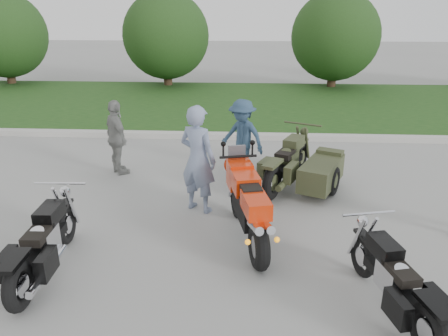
# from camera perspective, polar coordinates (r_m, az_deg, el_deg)

# --- Properties ---
(ground) EXTENTS (80.00, 80.00, 0.00)m
(ground) POSITION_cam_1_polar(r_m,az_deg,el_deg) (6.37, -2.14, -11.84)
(ground) COLOR #9A9A95
(ground) RESTS_ON ground
(curb) EXTENTS (60.00, 0.30, 0.15)m
(curb) POSITION_cam_1_polar(r_m,az_deg,el_deg) (11.84, 0.60, 4.21)
(curb) COLOR #B7B4AC
(curb) RESTS_ON ground
(grass_strip) EXTENTS (60.00, 8.00, 0.14)m
(grass_strip) POSITION_cam_1_polar(r_m,az_deg,el_deg) (15.87, 1.35, 8.41)
(grass_strip) COLOR #375B1F
(grass_strip) RESTS_ON ground
(tree_far_left) EXTENTS (3.60, 3.60, 4.00)m
(tree_far_left) POSITION_cam_1_polar(r_m,az_deg,el_deg) (21.64, -26.80, 15.26)
(tree_far_left) COLOR #3F2B1C
(tree_far_left) RESTS_ON ground
(tree_mid_left) EXTENTS (3.60, 3.60, 4.00)m
(tree_mid_left) POSITION_cam_1_polar(r_m,az_deg,el_deg) (19.22, -7.57, 16.77)
(tree_mid_left) COLOR #3F2B1C
(tree_mid_left) RESTS_ON ground
(tree_mid_right) EXTENTS (3.60, 3.60, 4.00)m
(tree_mid_right) POSITION_cam_1_polar(r_m,az_deg,el_deg) (19.20, 14.34, 16.34)
(tree_mid_right) COLOR #3F2B1C
(tree_mid_right) RESTS_ON ground
(sportbike_red) EXTENTS (0.73, 2.22, 1.07)m
(sportbike_red) POSITION_cam_1_polar(r_m,az_deg,el_deg) (6.53, 3.13, -4.74)
(sportbike_red) COLOR black
(sportbike_red) RESTS_ON ground
(cruiser_left) EXTENTS (0.40, 2.17, 0.84)m
(cruiser_left) POSITION_cam_1_polar(r_m,az_deg,el_deg) (6.29, -22.66, -9.52)
(cruiser_left) COLOR black
(cruiser_left) RESTS_ON ground
(cruiser_right) EXTENTS (0.66, 2.02, 0.79)m
(cruiser_right) POSITION_cam_1_polar(r_m,az_deg,el_deg) (5.53, 21.67, -14.05)
(cruiser_right) COLOR black
(cruiser_right) RESTS_ON ground
(cruiser_sidecar) EXTENTS (1.70, 2.20, 0.90)m
(cruiser_sidecar) POSITION_cam_1_polar(r_m,az_deg,el_deg) (8.58, 10.71, -0.19)
(cruiser_sidecar) COLOR black
(cruiser_sidecar) RESTS_ON ground
(person_stripe) EXTENTS (0.82, 0.72, 1.88)m
(person_stripe) POSITION_cam_1_polar(r_m,az_deg,el_deg) (7.44, -3.42, 1.14)
(person_stripe) COLOR #7D8BAA
(person_stripe) RESTS_ON ground
(person_denim) EXTENTS (1.18, 1.03, 1.59)m
(person_denim) POSITION_cam_1_polar(r_m,az_deg,el_deg) (9.26, 2.39, 4.13)
(person_denim) COLOR #2D455F
(person_denim) RESTS_ON ground
(person_back) EXTENTS (0.87, 0.98, 1.59)m
(person_back) POSITION_cam_1_polar(r_m,az_deg,el_deg) (9.43, -13.83, 3.86)
(person_back) COLOR gray
(person_back) RESTS_ON ground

